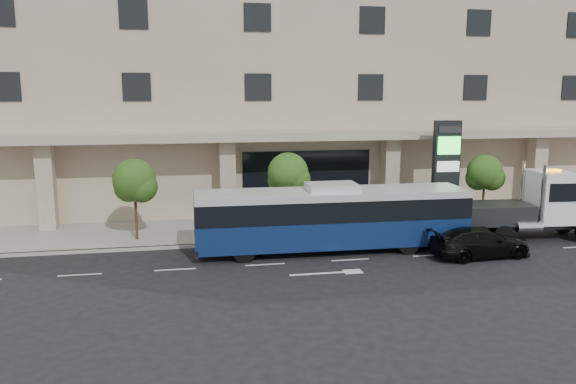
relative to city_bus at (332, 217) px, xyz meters
name	(u,v)px	position (x,y,z in m)	size (l,w,h in m)	color
ground	(341,251)	(0.48, -0.15, -1.71)	(120.00, 120.00, 0.00)	black
sidewalk	(318,226)	(0.48, 4.85, -1.63)	(120.00, 6.00, 0.15)	gray
curb	(331,239)	(0.48, 1.85, -1.63)	(120.00, 0.30, 0.15)	gray
convention_center	(285,61)	(0.48, 15.27, 8.27)	(60.00, 17.60, 20.00)	tan
tree_left	(135,183)	(-9.49, 3.44, 1.41)	(2.27, 2.20, 4.22)	#422B19
tree_mid	(289,176)	(-1.49, 3.44, 1.55)	(2.28, 2.20, 4.38)	#422B19
tree_right	(485,175)	(10.01, 3.44, 1.33)	(2.10, 2.00, 4.04)	#422B19
city_bus	(332,217)	(0.00, 0.00, 0.00)	(13.27, 3.01, 3.35)	black
tow_truck	(535,208)	(11.18, 0.31, -0.03)	(9.01, 2.86, 4.08)	#2D3033
black_sedan	(480,242)	(6.63, -2.28, -1.01)	(1.96, 4.82, 1.40)	black
signage_pylon	(446,172)	(7.76, 3.84, 1.48)	(1.53, 0.65, 5.98)	black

